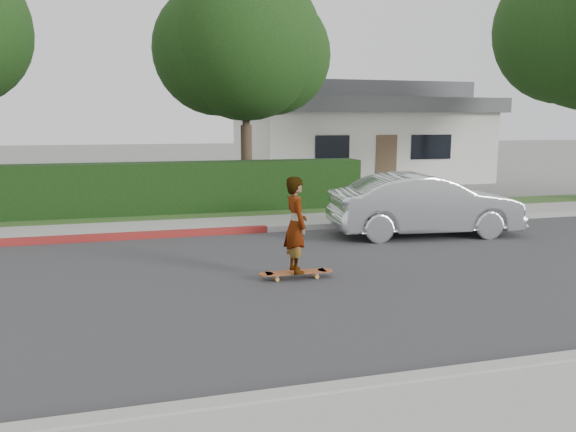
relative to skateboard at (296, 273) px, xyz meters
name	(u,v)px	position (x,y,z in m)	size (l,w,h in m)	color
ground	(264,282)	(-0.55, 0.00, -0.11)	(120.00, 120.00, 0.00)	slate
road	(264,281)	(-0.55, 0.00, -0.11)	(60.00, 8.00, 0.01)	#2D2D30
curb_near	(359,390)	(-0.55, -4.10, -0.04)	(60.00, 0.20, 0.15)	#9E9E99
curb_far	(225,231)	(-0.55, 4.10, -0.04)	(60.00, 0.20, 0.15)	#9E9E99
sidewalk_far	(219,225)	(-0.55, 5.00, -0.05)	(60.00, 1.60, 0.12)	gray
planting_strip	(211,215)	(-0.55, 6.60, -0.06)	(60.00, 1.60, 0.10)	#2D4C1E
hedge	(97,191)	(-3.55, 7.20, 0.64)	(15.00, 1.00, 1.50)	black
tree_center	(244,48)	(0.93, 9.18, 4.79)	(5.66, 4.84, 7.44)	#33261C
house	(354,133)	(7.45, 15.99, 1.98)	(10.60, 8.60, 4.30)	beige
skateboard	(296,273)	(0.00, 0.00, 0.00)	(1.29, 0.29, 0.12)	gold
skateboarder	(296,225)	(0.00, 0.00, 0.82)	(0.59, 0.38, 1.61)	white
car_silver	(425,205)	(3.92, 2.76, 0.61)	(1.53, 4.38, 1.44)	silver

